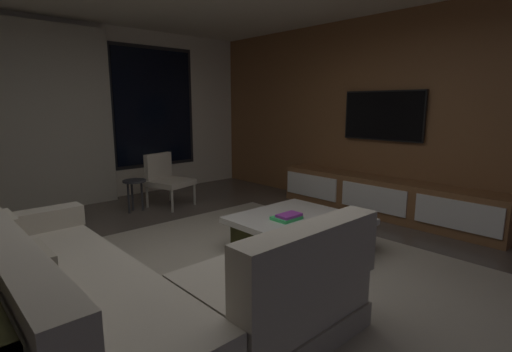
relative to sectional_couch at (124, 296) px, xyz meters
name	(u,v)px	position (x,y,z in m)	size (l,w,h in m)	color
floor	(225,281)	(0.97, 0.20, -0.29)	(9.20, 9.20, 0.00)	#564C44
back_wall_with_window	(69,115)	(0.91, 3.82, 1.05)	(6.60, 0.30, 2.70)	beige
media_wall	(404,116)	(4.03, 0.20, 1.06)	(0.12, 7.80, 2.70)	brown
area_rug	(262,272)	(1.32, 0.10, -0.28)	(3.20, 3.80, 0.01)	#ADA391
sectional_couch	(124,296)	(0.00, 0.00, 0.00)	(1.98, 2.50, 0.82)	#A49C8C
coffee_table	(299,234)	(1.95, 0.21, -0.10)	(1.16, 1.16, 0.36)	#2E2E12
book_stack_on_coffee_table	(287,217)	(1.82, 0.26, 0.10)	(0.27, 0.22, 0.06)	#3CD16A
accent_chair_near_window	(166,177)	(1.88, 2.77, 0.14)	(0.67, 0.69, 0.78)	#B2ADA0
side_stool	(134,186)	(1.37, 2.76, 0.08)	(0.32, 0.32, 0.46)	#333338
media_console	(384,199)	(3.74, 0.25, -0.04)	(0.46, 3.10, 0.52)	brown
mounted_tv	(383,116)	(3.92, 0.45, 1.06)	(0.05, 1.17, 0.67)	black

